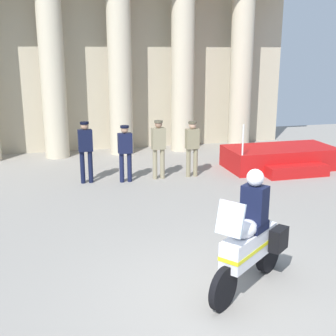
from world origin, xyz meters
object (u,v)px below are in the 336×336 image
object	(u,v)px
officer_in_row_1	(125,149)
motorcycle_with_rider	(251,239)
officer_in_row_0	(86,147)
officer_in_row_2	(159,145)
reviewing_stand	(281,158)
officer_in_row_3	(192,144)

from	to	relation	value
officer_in_row_1	motorcycle_with_rider	world-z (taller)	motorcycle_with_rider
officer_in_row_0	motorcycle_with_rider	xyz separation A→B (m)	(2.02, -6.37, -0.23)
officer_in_row_0	officer_in_row_2	world-z (taller)	officer_in_row_0
officer_in_row_1	motorcycle_with_rider	xyz separation A→B (m)	(0.94, -6.20, -0.16)
reviewing_stand	officer_in_row_2	world-z (taller)	officer_in_row_2
reviewing_stand	officer_in_row_0	world-z (taller)	officer_in_row_0
officer_in_row_2	motorcycle_with_rider	bearing A→B (deg)	86.15
reviewing_stand	officer_in_row_3	bearing A→B (deg)	-176.20
officer_in_row_2	officer_in_row_3	distance (m)	1.00
officer_in_row_0	officer_in_row_1	distance (m)	1.09
reviewing_stand	officer_in_row_3	size ratio (longest dim) A/B	2.09
officer_in_row_2	officer_in_row_1	bearing A→B (deg)	1.08
reviewing_stand	motorcycle_with_rider	bearing A→B (deg)	-121.99
officer_in_row_0	officer_in_row_3	world-z (taller)	officer_in_row_0
officer_in_row_0	officer_in_row_1	bearing A→B (deg)	166.98
officer_in_row_1	officer_in_row_3	world-z (taller)	officer_in_row_3
motorcycle_with_rider	officer_in_row_3	bearing A→B (deg)	-137.11
officer_in_row_2	motorcycle_with_rider	distance (m)	6.28
officer_in_row_0	reviewing_stand	bearing A→B (deg)	177.32
officer_in_row_1	officer_in_row_0	bearing A→B (deg)	-13.02
officer_in_row_0	officer_in_row_1	world-z (taller)	officer_in_row_0
reviewing_stand	officer_in_row_2	size ratio (longest dim) A/B	2.01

